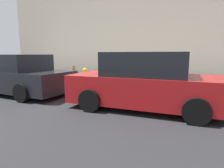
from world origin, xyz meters
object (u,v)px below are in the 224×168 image
bollard_post (74,75)px  suitcase_silver_3 (119,82)px  suitcase_teal_2 (130,82)px  fire_hydrant (85,76)px  suitcase_navy_0 (153,83)px  parked_car_charcoal_1 (16,75)px  suitcase_red_1 (141,82)px  suitcase_maroon_4 (109,80)px  suitcase_olive_5 (98,81)px  parked_car_red_0 (145,83)px

bollard_post → suitcase_silver_3: bearing=-175.1°
suitcase_teal_2 → bollard_post: 2.78m
fire_hydrant → bollard_post: 0.54m
suitcase_navy_0 → parked_car_charcoal_1: size_ratio=0.19×
suitcase_red_1 → parked_car_charcoal_1: size_ratio=0.20×
suitcase_navy_0 → suitcase_red_1: size_ratio=0.98×
suitcase_red_1 → suitcase_maroon_4: size_ratio=1.17×
suitcase_navy_0 → suitcase_red_1: 0.46m
suitcase_teal_2 → parked_car_charcoal_1: parked_car_charcoal_1 is taller
bollard_post → suitcase_maroon_4: bearing=-174.5°
suitcase_navy_0 → suitcase_olive_5: suitcase_navy_0 is taller
parked_car_red_0 → suitcase_navy_0: bearing=-83.9°
suitcase_teal_2 → suitcase_olive_5: 1.57m
suitcase_maroon_4 → fire_hydrant: (1.24, 0.02, 0.12)m
suitcase_teal_2 → suitcase_navy_0: bearing=-176.4°
suitcase_teal_2 → parked_car_red_0: size_ratio=0.19×
parked_car_red_0 → parked_car_charcoal_1: bearing=0.0°
suitcase_navy_0 → suitcase_silver_3: bearing=-1.5°
suitcase_maroon_4 → bollard_post: bollard_post is taller
parked_car_charcoal_1 → bollard_post: bearing=-125.3°
suitcase_red_1 → suitcase_maroon_4: suitcase_red_1 is taller
suitcase_maroon_4 → parked_car_charcoal_1: (3.19, 2.19, 0.30)m
parked_car_red_0 → parked_car_charcoal_1: parked_car_red_0 is taller
parked_car_red_0 → parked_car_charcoal_1: size_ratio=0.92×
suitcase_maroon_4 → bollard_post: size_ratio=0.89×
suitcase_navy_0 → parked_car_red_0: (-0.23, 2.18, 0.32)m
suitcase_red_1 → suitcase_teal_2: (0.51, 0.01, -0.00)m
suitcase_teal_2 → suitcase_silver_3: suitcase_teal_2 is taller
suitcase_maroon_4 → parked_car_charcoal_1: 3.88m
suitcase_red_1 → parked_car_charcoal_1: (4.71, 2.12, 0.29)m
suitcase_teal_2 → suitcase_silver_3: size_ratio=1.06×
suitcase_silver_3 → parked_car_charcoal_1: bearing=30.9°
suitcase_red_1 → fire_hydrant: suitcase_red_1 is taller
bollard_post → parked_car_red_0: bearing=153.0°
suitcase_navy_0 → suitcase_maroon_4: suitcase_navy_0 is taller
suitcase_teal_2 → suitcase_maroon_4: (1.02, -0.08, -0.01)m
suitcase_silver_3 → parked_car_red_0: 2.82m
suitcase_maroon_4 → suitcase_silver_3: bearing=-177.4°
suitcase_maroon_4 → fire_hydrant: size_ratio=0.99×
suitcase_olive_5 → fire_hydrant: fire_hydrant is taller
parked_car_charcoal_1 → suitcase_maroon_4: bearing=-145.5°
suitcase_red_1 → bollard_post: 3.29m
suitcase_olive_5 → parked_car_red_0: size_ratio=0.16×
suitcase_silver_3 → fire_hydrant: 1.75m
bollard_post → suitcase_navy_0: bearing=-177.6°
suitcase_navy_0 → bollard_post: bearing=2.4°
suitcase_silver_3 → parked_car_charcoal_1: 4.32m
suitcase_navy_0 → suitcase_teal_2: size_ratio=1.07×
fire_hydrant → parked_car_red_0: 4.08m
suitcase_red_1 → suitcase_maroon_4: 1.53m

